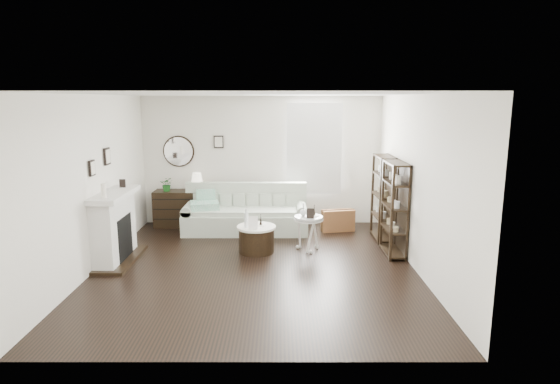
{
  "coord_description": "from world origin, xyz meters",
  "views": [
    {
      "loc": [
        0.39,
        -7.07,
        2.62
      ],
      "look_at": [
        0.39,
        0.8,
        1.06
      ],
      "focal_mm": 30.0,
      "sensor_mm": 36.0,
      "label": 1
    }
  ],
  "objects_px": {
    "sofa": "(246,216)",
    "pedestal_table": "(309,219)",
    "drum_table": "(257,239)",
    "dresser": "(182,208)"
  },
  "relations": [
    {
      "from": "drum_table",
      "to": "pedestal_table",
      "type": "distance_m",
      "value": 0.97
    },
    {
      "from": "dresser",
      "to": "pedestal_table",
      "type": "distance_m",
      "value": 3.03
    },
    {
      "from": "sofa",
      "to": "dresser",
      "type": "height_order",
      "value": "sofa"
    },
    {
      "from": "pedestal_table",
      "to": "sofa",
      "type": "bearing_deg",
      "value": 134.23
    },
    {
      "from": "dresser",
      "to": "pedestal_table",
      "type": "xyz_separation_m",
      "value": [
        2.55,
        -1.62,
        0.19
      ]
    },
    {
      "from": "sofa",
      "to": "pedestal_table",
      "type": "distance_m",
      "value": 1.73
    },
    {
      "from": "dresser",
      "to": "drum_table",
      "type": "relative_size",
      "value": 1.68
    },
    {
      "from": "sofa",
      "to": "pedestal_table",
      "type": "xyz_separation_m",
      "value": [
        1.19,
        -1.22,
        0.25
      ]
    },
    {
      "from": "sofa",
      "to": "pedestal_table",
      "type": "relative_size",
      "value": 3.99
    },
    {
      "from": "sofa",
      "to": "drum_table",
      "type": "height_order",
      "value": "sofa"
    }
  ]
}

